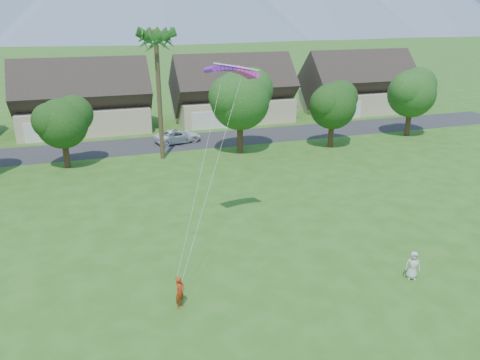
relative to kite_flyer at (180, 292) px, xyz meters
name	(u,v)px	position (x,y,z in m)	size (l,w,h in m)	color
ground	(307,324)	(5.37, -3.26, -0.84)	(500.00, 500.00, 0.00)	#2D6019
street	(172,143)	(5.37, 30.74, -0.84)	(90.00, 7.00, 0.01)	#2D2D30
kite_flyer	(180,292)	(0.00, 0.00, 0.00)	(0.62, 0.40, 1.69)	#AC3413
watcher	(413,265)	(12.62, -1.41, -0.03)	(0.79, 0.52, 1.62)	silver
parked_car	(178,136)	(6.02, 30.74, -0.13)	(2.39, 5.18, 1.44)	white
houses_row	(162,99)	(5.86, 39.74, 2.60)	(72.75, 8.19, 8.86)	beige
tree_row	(170,111)	(4.23, 24.66, 4.04)	(62.27, 6.67, 8.45)	#47301C
fan_palm	(156,35)	(3.37, 25.24, 10.96)	(3.00, 3.00, 13.80)	#4C3D26
parafoil_kite	(232,68)	(4.88, 6.69, 9.92)	(3.32, 1.30, 0.50)	purple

